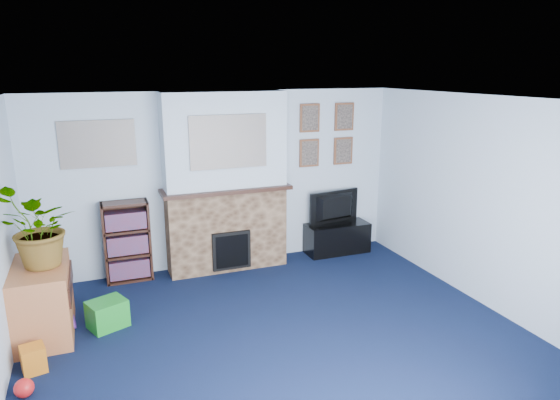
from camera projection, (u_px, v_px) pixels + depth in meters
name	position (u px, v px, depth m)	size (l,w,h in m)	color
floor	(281.00, 339.00, 5.10)	(5.00, 4.50, 0.01)	black
ceiling	(281.00, 100.00, 4.49)	(5.00, 4.50, 0.01)	white
wall_back	(222.00, 180.00, 6.82)	(5.00, 0.04, 2.40)	silver
wall_front	(427.00, 343.00, 2.76)	(5.00, 0.04, 2.40)	silver
wall_right	(486.00, 203.00, 5.66)	(0.04, 4.50, 2.40)	silver
chimney_breast	(226.00, 184.00, 6.64)	(1.72, 0.50, 2.40)	brown
collage_main	(229.00, 142.00, 6.30)	(1.00, 0.03, 0.68)	gray
collage_left	(98.00, 144.00, 6.12)	(0.90, 0.03, 0.58)	gray
portrait_tl	(310.00, 118.00, 7.05)	(0.30, 0.03, 0.40)	brown
portrait_tr	(344.00, 117.00, 7.24)	(0.30, 0.03, 0.40)	brown
portrait_bl	(309.00, 153.00, 7.18)	(0.30, 0.03, 0.40)	brown
portrait_br	(343.00, 151.00, 7.37)	(0.30, 0.03, 0.40)	brown
tv_stand	(337.00, 238.00, 7.46)	(0.94, 0.40, 0.45)	black
television	(337.00, 208.00, 7.36)	(0.84, 0.11, 0.48)	black
bookshelf	(127.00, 243.00, 6.42)	(0.58, 0.28, 1.05)	black
sideboard	(43.00, 303.00, 5.12)	(0.54, 0.97, 0.75)	#B26539
potted_plant	(38.00, 228.00, 4.88)	(0.73, 0.64, 0.81)	#26661E
mantel_clock	(218.00, 183.00, 6.55)	(0.11, 0.07, 0.15)	gold
mantel_candle	(242.00, 180.00, 6.67)	(0.05, 0.05, 0.16)	#B2BFC6
mantel_teddy	(185.00, 186.00, 6.40)	(0.14, 0.14, 0.14)	gray
mantel_can	(276.00, 179.00, 6.84)	(0.05, 0.05, 0.11)	orange
green_crate	(107.00, 315.00, 5.30)	(0.37, 0.30, 0.30)	#198C26
toy_ball	(24.00, 387.00, 4.18)	(0.16, 0.16, 0.16)	red
toy_block	(34.00, 360.00, 4.53)	(0.20, 0.20, 0.24)	orange
toy_tube	(58.00, 326.00, 5.21)	(0.16, 0.16, 0.33)	purple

